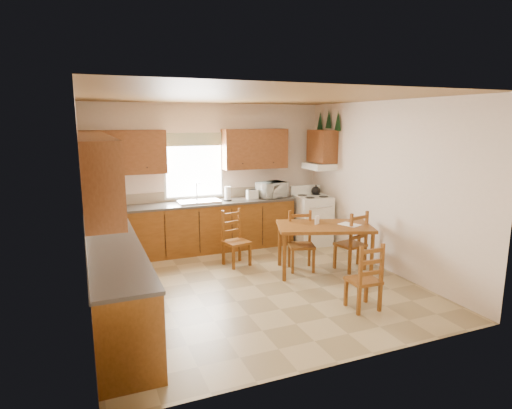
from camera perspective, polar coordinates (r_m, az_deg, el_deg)
name	(u,v)px	position (r m, az deg, el deg)	size (l,w,h in m)	color
floor	(254,285)	(6.41, -0.22, -10.72)	(4.50, 4.50, 0.00)	tan
ceiling	(254,97)	(5.96, -0.24, 14.14)	(4.50, 4.50, 0.00)	brown
wall_left	(83,207)	(5.61, -22.04, -0.35)	(4.50, 4.50, 0.00)	beige
wall_right	(383,186)	(7.19, 16.63, 2.37)	(4.50, 4.50, 0.00)	beige
wall_back	(209,176)	(8.15, -6.23, 3.76)	(4.50, 4.50, 0.00)	beige
wall_front	(345,233)	(4.09, 11.77, -3.80)	(4.50, 4.50, 0.00)	beige
lower_cab_back	(195,228)	(7.94, -8.08, -3.18)	(3.75, 0.60, 0.88)	brown
lower_cab_left	(115,279)	(5.71, -18.30, -9.39)	(0.60, 3.60, 0.88)	brown
counter_back	(195,204)	(7.84, -8.17, 0.08)	(3.75, 0.63, 0.04)	#413C35
counter_left	(112,243)	(5.57, -18.59, -4.95)	(0.63, 3.60, 0.04)	#413C35
backsplash	(191,195)	(8.09, -8.71, 1.21)	(3.75, 0.01, 0.18)	gray
upper_cab_back_left	(124,152)	(7.65, -17.23, 6.65)	(1.41, 0.33, 0.75)	brown
upper_cab_back_right	(255,149)	(8.23, -0.15, 7.43)	(1.25, 0.33, 0.75)	brown
upper_cab_left	(95,167)	(5.39, -20.65, 4.75)	(0.33, 3.60, 0.75)	brown
upper_cab_stove	(322,146)	(8.38, 8.80, 7.68)	(0.33, 0.62, 0.62)	brown
range_hood	(319,166)	(8.39, 8.42, 5.08)	(0.44, 0.62, 0.12)	white
window_frame	(194,167)	(8.02, -8.26, 5.03)	(1.13, 0.02, 1.18)	white
window_pane	(194,167)	(8.01, -8.25, 5.03)	(1.05, 0.01, 1.10)	white
window_valance	(194,139)	(7.95, -8.31, 8.59)	(1.19, 0.01, 0.24)	#4D6A3A
sink_basin	(199,201)	(7.85, -7.65, 0.41)	(0.75, 0.45, 0.04)	silver
pine_decal_a	(338,121)	(8.16, 10.87, 10.89)	(0.22, 0.22, 0.36)	black
pine_decal_b	(329,119)	(8.43, 9.67, 11.21)	(0.22, 0.22, 0.36)	black
pine_decal_c	(320,121)	(8.71, 8.53, 10.97)	(0.22, 0.22, 0.36)	black
stove	(312,220)	(8.44, 7.51, -2.12)	(0.63, 0.65, 0.93)	white
coffeemaker	(103,200)	(7.54, -19.74, 0.58)	(0.20, 0.24, 0.34)	white
paper_towel	(228,194)	(7.95, -3.80, 1.45)	(0.11, 0.11, 0.27)	white
toaster	(252,194)	(8.14, -0.50, 1.37)	(0.21, 0.13, 0.17)	white
microwave	(272,190)	(8.28, 2.13, 1.97)	(0.50, 0.36, 0.30)	white
dining_table	(324,249)	(6.90, 9.02, -5.85)	(1.45, 0.83, 0.78)	brown
chair_near_left	(364,276)	(5.69, 14.16, -9.20)	(0.37, 0.36, 0.89)	brown
chair_near_right	(351,240)	(7.09, 12.49, -4.70)	(0.41, 0.39, 0.97)	brown
chair_far_left	(237,238)	(7.13, -2.61, -4.55)	(0.39, 0.37, 0.92)	brown
chair_far_right	(301,242)	(6.94, 6.09, -4.95)	(0.40, 0.38, 0.94)	brown
table_paper	(350,224)	(6.90, 12.38, -2.62)	(0.23, 0.31, 0.00)	white
table_card	(317,220)	(6.82, 8.15, -2.06)	(0.10, 0.02, 0.13)	white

